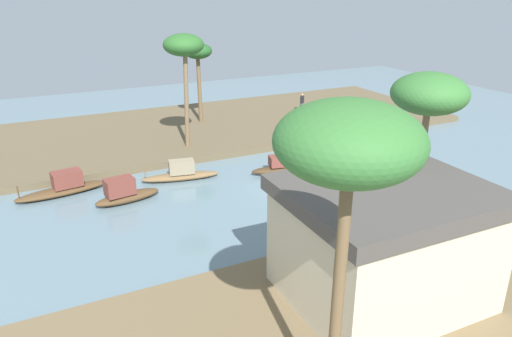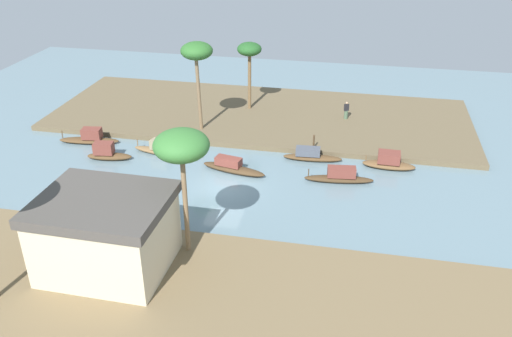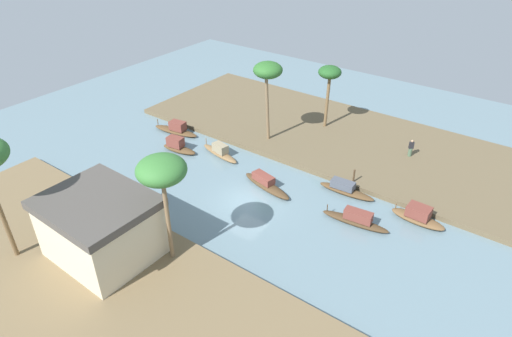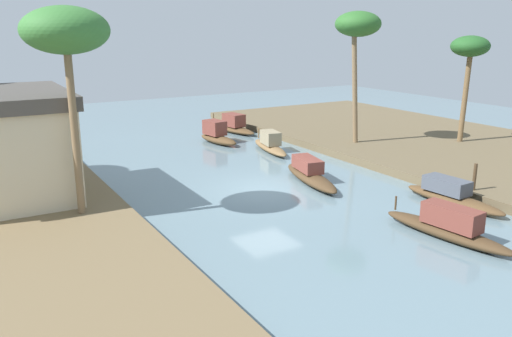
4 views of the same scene
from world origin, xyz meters
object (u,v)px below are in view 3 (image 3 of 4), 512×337
Objects in this scene: sampan_upstream_small at (176,129)px; sampan_with_red_awning at (266,184)px; riverside_building at (101,227)px; sampan_open_hull at (220,152)px; palm_tree_left_near at (330,74)px; palm_tree_left_far at (268,72)px; mooring_post at (354,176)px; palm_tree_right_tall at (162,171)px; sampan_near_left_bank at (178,146)px; sampan_with_tall_canopy at (356,219)px; sampan_foreground at (418,216)px; person_on_near_bank at (411,149)px; sampan_midstream at (345,189)px.

sampan_upstream_small is 12.65m from sampan_with_red_awning.
sampan_with_red_awning is (-12.38, 2.58, -0.03)m from sampan_upstream_small.
riverside_building is (3.57, 12.35, 2.08)m from sampan_with_red_awning.
sampan_with_red_awning is (-6.18, 1.74, -0.01)m from sampan_open_hull.
palm_tree_left_near is 24.47m from riverside_building.
mooring_post is at bearing 169.30° from palm_tree_left_far.
palm_tree_right_tall is at bearing 102.13° from sampan_with_red_awning.
sampan_near_left_bank is at bearing 15.53° from mooring_post.
palm_tree_right_tall reaches higher than sampan_near_left_bank.
sampan_near_left_bank reaches higher than sampan_upstream_small.
sampan_with_tall_canopy is at bearing 152.90° from palm_tree_left_far.
person_on_near_bank is at bearing -64.60° from sampan_foreground.
sampan_with_tall_canopy reaches higher than sampan_midstream.
palm_tree_left_far is at bearing -10.70° from mooring_post.
sampan_upstream_small is 17.74m from sampan_midstream.
mooring_post is (-11.56, -2.56, 0.55)m from sampan_open_hull.
palm_tree_left_near reaches higher than sampan_midstream.
sampan_foreground is 2.49× the size of person_on_near_bank.
mooring_post is (5.65, -1.44, 0.47)m from sampan_foreground.
person_on_near_bank reaches higher than sampan_midstream.
sampan_foreground is at bearing 179.18° from sampan_near_left_bank.
riverside_building is (-8.81, 14.93, 2.06)m from sampan_upstream_small.
palm_tree_left_far is at bearing -75.48° from palm_tree_right_tall.
palm_tree_left_near is 0.91× the size of riverside_building.
palm_tree_right_tall is (5.39, 14.40, 5.67)m from mooring_post.
sampan_with_red_awning is 13.02m from riverside_building.
palm_tree_left_near is at bearing -86.71° from palm_tree_right_tall.
sampan_near_left_bank is at bearing 7.26° from sampan_midstream.
sampan_midstream is at bearing -162.61° from sampan_open_hull.
palm_tree_right_tall is at bearing -146.61° from person_on_near_bank.
sampan_open_hull is at bearing 176.90° from person_on_near_bank.
sampan_midstream is at bearing -177.43° from sampan_near_left_bank.
palm_tree_left_near reaches higher than mooring_post.
sampan_midstream is at bearing -142.11° from person_on_near_bank.
sampan_with_red_awning is 1.02× the size of sampan_with_tall_canopy.
person_on_near_bank is at bearing -165.26° from sampan_upstream_small.
sampan_upstream_small is 1.42× the size of sampan_near_left_bank.
mooring_post is at bearing -95.21° from sampan_midstream.
sampan_open_hull is 14.48m from riverside_building.
sampan_open_hull is 0.91× the size of sampan_with_red_awning.
sampan_open_hull reaches higher than sampan_midstream.
person_on_near_bank is (-13.66, -9.18, 0.67)m from sampan_open_hull.
sampan_upstream_small is 15.35m from palm_tree_left_near.
mooring_post is 0.18× the size of palm_tree_left_near.
sampan_midstream is (-17.73, -0.43, -0.03)m from sampan_upstream_small.
palm_tree_right_tall is (11.04, 12.96, 6.14)m from sampan_foreground.
sampan_midstream is 0.92× the size of sampan_with_tall_canopy.
sampan_open_hull is at bearing 65.70° from palm_tree_left_far.
sampan_with_red_awning is 9.83m from palm_tree_left_far.
palm_tree_left_near is at bearing -148.34° from sampan_upstream_small.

